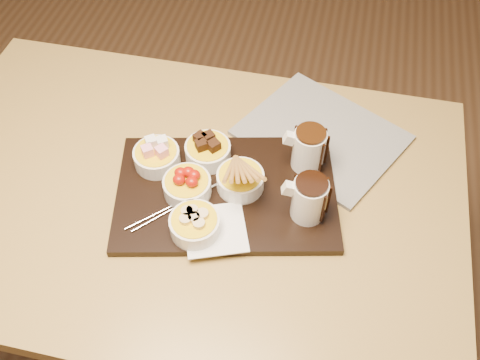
% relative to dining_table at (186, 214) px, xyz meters
% --- Properties ---
extents(ground, '(5.00, 5.00, 0.00)m').
position_rel_dining_table_xyz_m(ground, '(0.00, 0.00, -0.65)').
color(ground, '#54351D').
rests_on(ground, ground).
extents(dining_table, '(1.20, 0.80, 0.75)m').
position_rel_dining_table_xyz_m(dining_table, '(0.00, 0.00, 0.00)').
color(dining_table, '#A1803B').
rests_on(dining_table, ground).
extents(serving_board, '(0.52, 0.39, 0.02)m').
position_rel_dining_table_xyz_m(serving_board, '(0.10, 0.00, 0.11)').
color(serving_board, black).
rests_on(serving_board, dining_table).
extents(napkin, '(0.15, 0.15, 0.00)m').
position_rel_dining_table_xyz_m(napkin, '(0.10, -0.10, 0.12)').
color(napkin, white).
rests_on(napkin, serving_board).
extents(bowl_marshmallows, '(0.10, 0.10, 0.04)m').
position_rel_dining_table_xyz_m(bowl_marshmallows, '(-0.07, 0.04, 0.14)').
color(bowl_marshmallows, white).
rests_on(bowl_marshmallows, serving_board).
extents(bowl_cake, '(0.10, 0.10, 0.04)m').
position_rel_dining_table_xyz_m(bowl_cake, '(0.04, 0.08, 0.14)').
color(bowl_cake, white).
rests_on(bowl_cake, serving_board).
extents(bowl_strawberries, '(0.10, 0.10, 0.04)m').
position_rel_dining_table_xyz_m(bowl_strawberries, '(0.02, -0.02, 0.14)').
color(bowl_strawberries, white).
rests_on(bowl_strawberries, serving_board).
extents(bowl_biscotti, '(0.10, 0.10, 0.04)m').
position_rel_dining_table_xyz_m(bowl_biscotti, '(0.12, 0.02, 0.14)').
color(bowl_biscotti, white).
rests_on(bowl_biscotti, serving_board).
extents(bowl_bananas, '(0.10, 0.10, 0.04)m').
position_rel_dining_table_xyz_m(bowl_bananas, '(0.06, -0.11, 0.14)').
color(bowl_bananas, white).
rests_on(bowl_bananas, serving_board).
extents(pitcher_dark_chocolate, '(0.08, 0.08, 0.09)m').
position_rel_dining_table_xyz_m(pitcher_dark_chocolate, '(0.27, -0.02, 0.16)').
color(pitcher_dark_chocolate, silver).
rests_on(pitcher_dark_chocolate, serving_board).
extents(pitcher_milk_chocolate, '(0.08, 0.08, 0.09)m').
position_rel_dining_table_xyz_m(pitcher_milk_chocolate, '(0.25, 0.11, 0.16)').
color(pitcher_milk_chocolate, silver).
rests_on(pitcher_milk_chocolate, serving_board).
extents(fondue_skewers, '(0.20, 0.21, 0.01)m').
position_rel_dining_table_xyz_m(fondue_skewers, '(0.02, -0.05, 0.12)').
color(fondue_skewers, silver).
rests_on(fondue_skewers, serving_board).
extents(newspaper, '(0.43, 0.40, 0.01)m').
position_rel_dining_table_xyz_m(newspaper, '(0.27, 0.21, 0.10)').
color(newspaper, beige).
rests_on(newspaper, dining_table).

